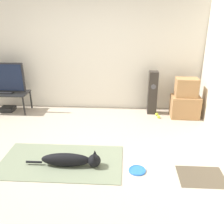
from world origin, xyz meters
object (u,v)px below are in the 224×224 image
at_px(cardboard_box_lower, 185,107).
at_px(tv, 3,78).
at_px(tennis_ball_by_boxes, 157,114).
at_px(cardboard_box_upper, 187,87).
at_px(game_console, 8,109).
at_px(frisbee, 137,170).
at_px(floor_speaker, 153,93).
at_px(tennis_ball_near_speaker, 159,117).
at_px(dog, 72,160).
at_px(tv_stand, 6,95).

bearing_deg(cardboard_box_lower, tv, 178.58).
bearing_deg(tennis_ball_by_boxes, cardboard_box_upper, -2.32).
relative_size(tennis_ball_by_boxes, game_console, 0.22).
relative_size(frisbee, tennis_ball_by_boxes, 3.78).
xyz_separation_m(floor_speaker, tennis_ball_by_boxes, (0.11, -0.15, -0.44)).
relative_size(cardboard_box_lower, tennis_ball_near_speaker, 9.08).
height_order(dog, tennis_ball_near_speaker, dog).
xyz_separation_m(tv, tennis_ball_near_speaker, (3.40, -0.21, -0.74)).
relative_size(floor_speaker, tv, 1.02).
relative_size(tv_stand, tennis_ball_near_speaker, 14.90).
xyz_separation_m(cardboard_box_lower, tv, (-3.96, 0.10, 0.54)).
bearing_deg(cardboard_box_upper, game_console, 178.56).
height_order(frisbee, cardboard_box_lower, cardboard_box_lower).
bearing_deg(floor_speaker, frisbee, -100.09).
distance_m(cardboard_box_lower, game_console, 3.99).
bearing_deg(tennis_ball_near_speaker, tv, 176.52).
bearing_deg(frisbee, game_console, 143.78).
xyz_separation_m(floor_speaker, tennis_ball_near_speaker, (0.13, -0.29, -0.44)).
bearing_deg(game_console, tennis_ball_near_speaker, -3.58).
relative_size(floor_speaker, tv_stand, 0.97).
relative_size(frisbee, cardboard_box_lower, 0.42).
distance_m(cardboard_box_lower, tv_stand, 3.96).
xyz_separation_m(cardboard_box_lower, tennis_ball_near_speaker, (-0.56, -0.11, -0.20)).
xyz_separation_m(dog, tv, (-1.90, 2.06, 0.66)).
bearing_deg(frisbee, tennis_ball_by_boxes, 76.32).
xyz_separation_m(tv, tennis_ball_by_boxes, (3.37, -0.07, -0.74)).
bearing_deg(floor_speaker, cardboard_box_upper, -14.53).
xyz_separation_m(frisbee, cardboard_box_lower, (1.08, 2.02, 0.22)).
bearing_deg(cardboard_box_lower, cardboard_box_upper, 154.42).
relative_size(frisbee, game_console, 0.83).
xyz_separation_m(frisbee, tennis_ball_by_boxes, (0.50, 2.05, 0.02)).
bearing_deg(floor_speaker, game_console, -178.69).
height_order(dog, tv, tv).
bearing_deg(tv, cardboard_box_lower, -1.42).
bearing_deg(game_console, floor_speaker, 1.31).
bearing_deg(floor_speaker, dog, -122.47).
bearing_deg(cardboard_box_lower, tv_stand, 178.62).
xyz_separation_m(cardboard_box_upper, tv_stand, (-3.94, 0.09, -0.27)).
relative_size(cardboard_box_upper, tennis_ball_by_boxes, 6.88).
bearing_deg(tv_stand, frisbee, -36.36).
bearing_deg(frisbee, tv, 143.60).
height_order(cardboard_box_lower, tv, tv).
distance_m(dog, tv, 2.88).
height_order(cardboard_box_upper, tennis_ball_near_speaker, cardboard_box_upper).
relative_size(tennis_ball_near_speaker, game_console, 0.22).
distance_m(tv_stand, tv, 0.38).
xyz_separation_m(floor_speaker, tv, (-3.27, -0.08, 0.30)).
height_order(tv_stand, tennis_ball_near_speaker, tv_stand).
bearing_deg(cardboard_box_upper, tennis_ball_near_speaker, -168.18).
bearing_deg(tv, dog, -47.22).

